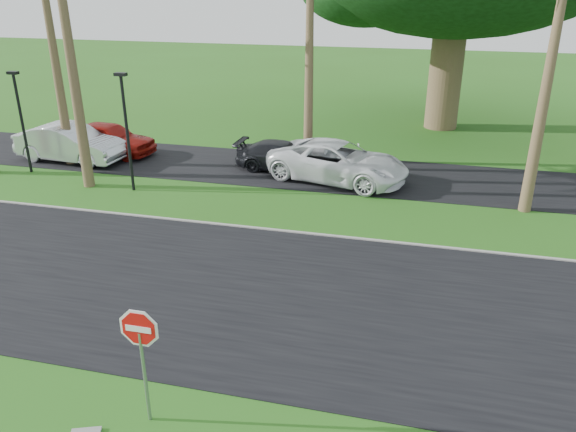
% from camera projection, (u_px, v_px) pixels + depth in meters
% --- Properties ---
extents(ground, '(120.00, 120.00, 0.00)m').
position_uv_depth(ground, '(188.00, 329.00, 13.70)').
color(ground, '#285916').
rests_on(ground, ground).
extents(road, '(120.00, 8.00, 0.02)m').
position_uv_depth(road, '(217.00, 288.00, 15.48)').
color(road, black).
rests_on(road, ground).
extents(parking_strip, '(120.00, 5.00, 0.02)m').
position_uv_depth(parking_strip, '(301.00, 170.00, 24.85)').
color(parking_strip, black).
rests_on(parking_strip, ground).
extents(curb, '(120.00, 0.12, 0.06)m').
position_uv_depth(curb, '(259.00, 228.00, 19.08)').
color(curb, gray).
rests_on(curb, ground).
extents(stop_sign_near, '(1.05, 0.07, 2.62)m').
position_uv_depth(stop_sign_near, '(141.00, 343.00, 10.21)').
color(stop_sign_near, gray).
rests_on(stop_sign_near, ground).
extents(streetlight_left, '(0.45, 0.25, 4.34)m').
position_uv_depth(streetlight_left, '(21.00, 116.00, 23.74)').
color(streetlight_left, black).
rests_on(streetlight_left, ground).
extents(streetlight_right, '(0.45, 0.25, 4.64)m').
position_uv_depth(streetlight_right, '(126.00, 125.00, 21.57)').
color(streetlight_right, black).
rests_on(streetlight_right, ground).
extents(car_silver, '(5.28, 2.23, 1.69)m').
position_uv_depth(car_silver, '(70.00, 143.00, 25.80)').
color(car_silver, '#BABEC2').
rests_on(car_silver, ground).
extents(car_red, '(4.71, 2.27, 1.55)m').
position_uv_depth(car_red, '(109.00, 139.00, 26.82)').
color(car_red, maroon).
rests_on(car_red, ground).
extents(car_dark, '(4.32, 1.83, 1.24)m').
position_uv_depth(car_dark, '(284.00, 156.00, 24.70)').
color(car_dark, black).
rests_on(car_dark, ground).
extents(car_minivan, '(6.33, 4.05, 1.63)m').
position_uv_depth(car_minivan, '(338.00, 162.00, 23.32)').
color(car_minivan, white).
rests_on(car_minivan, ground).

